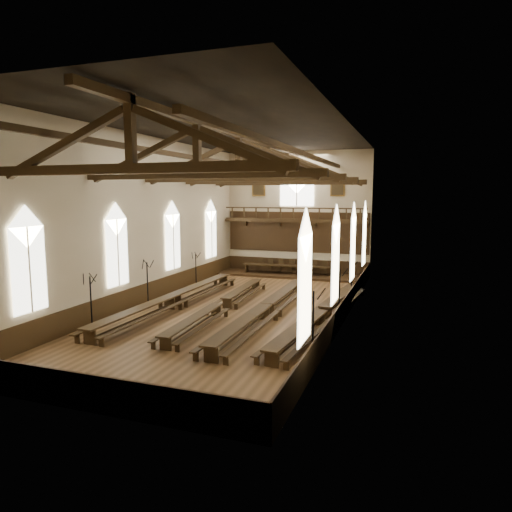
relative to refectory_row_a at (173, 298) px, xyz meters
The scene contains 21 objects.
ground 3.93m from the refectory_row_a, 12.13° to the left, with size 26.00×26.00×0.00m, color brown.
room_walls 7.05m from the refectory_row_a, 12.13° to the left, with size 26.00×26.00×26.00m.
wainscot_band 3.89m from the refectory_row_a, 12.13° to the left, with size 12.00×26.00×1.20m.
side_windows 5.01m from the refectory_row_a, 12.13° to the left, with size 11.85×19.80×4.50m.
end_window 15.71m from the refectory_row_a, 74.52° to the left, with size 2.80×0.12×3.80m.
minstrels_gallery 14.39m from the refectory_row_a, 74.26° to the left, with size 11.80×1.24×3.70m.
portraits 15.65m from the refectory_row_a, 74.52° to the left, with size 7.75×0.09×1.45m.
roof_trusses 8.57m from the refectory_row_a, 12.13° to the left, with size 11.70×25.70×2.80m.
refectory_row_a is the anchor object (origin of this frame).
refectory_row_b 3.06m from the refectory_row_a, ahead, with size 1.66×13.77×0.68m.
refectory_row_c 5.77m from the refectory_row_a, ahead, with size 1.60×14.66×0.78m.
refectory_row_d 8.80m from the refectory_row_a, ahead, with size 2.11×14.38×0.74m.
dais 12.74m from the refectory_row_a, 73.67° to the left, with size 11.40×2.77×0.18m, color #382510.
high_table 12.73m from the refectory_row_a, 73.67° to the left, with size 7.61×1.35×0.71m.
high_chairs 13.45m from the refectory_row_a, 74.57° to the left, with size 5.91×0.52×1.07m.
candelabrum_left_near 5.20m from the refectory_row_a, 109.71° to the right, with size 0.80×0.82×2.73m.
candelabrum_left_mid 1.77m from the refectory_row_a, behind, with size 0.79×0.82×2.72m.
candelabrum_left_far 6.62m from the refectory_row_a, 105.33° to the left, with size 0.70×0.73×2.43m.
candelabrum_right_near 10.68m from the refectory_row_a, 28.85° to the right, with size 0.84×0.85×2.85m.
candelabrum_right_mid 9.47m from the refectory_row_a, ahead, with size 0.72×0.82×2.66m.
candelabrum_right_far 11.27m from the refectory_row_a, 33.95° to the left, with size 0.70×0.67×2.33m.
Camera 1 is at (9.30, -23.57, 6.52)m, focal length 32.00 mm.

